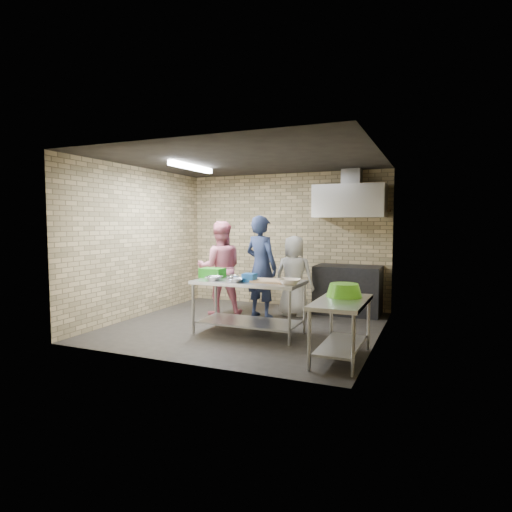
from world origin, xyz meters
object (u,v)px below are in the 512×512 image
at_px(bottle_green, 376,206).
at_px(blue_tub, 249,277).
at_px(green_crate, 212,273).
at_px(side_counter, 341,330).
at_px(man_navy, 261,267).
at_px(stove, 348,290).
at_px(bottle_red, 354,205).
at_px(green_basin, 344,290).
at_px(woman_pink, 220,268).
at_px(prep_table, 249,307).
at_px(woman_white, 294,276).

bearing_deg(bottle_green, blue_tub, -122.33).
xyz_separation_m(green_crate, blue_tub, (0.75, -0.22, -0.01)).
xyz_separation_m(side_counter, man_navy, (-1.82, 1.82, 0.54)).
height_order(stove, bottle_green, bottle_green).
height_order(stove, bottle_red, bottle_red).
bearing_deg(green_crate, stove, 46.78).
xyz_separation_m(green_basin, bottle_red, (-0.38, 2.74, 1.19)).
xyz_separation_m(green_crate, green_basin, (2.24, -0.57, -0.06)).
bearing_deg(woman_pink, side_counter, 116.83).
bearing_deg(bottle_red, side_counter, -82.38).
bearing_deg(blue_tub, bottle_red, 65.04).
xyz_separation_m(prep_table, bottle_red, (1.16, 2.29, 1.62)).
distance_m(side_counter, blue_tub, 1.70).
distance_m(bottle_red, bottle_green, 0.40).
distance_m(bottle_green, man_navy, 2.43).
distance_m(bottle_green, woman_white, 2.01).
xyz_separation_m(side_counter, green_crate, (-2.26, 0.82, 0.52)).
relative_size(bottle_green, woman_pink, 0.09).
distance_m(green_crate, bottle_green, 3.33).
bearing_deg(woman_pink, stove, 175.26).
relative_size(blue_tub, woman_pink, 0.11).
relative_size(side_counter, green_basin, 2.61).
xyz_separation_m(bottle_red, woman_pink, (-2.22, -1.23, -1.17)).
bearing_deg(blue_tub, green_basin, -13.30).
height_order(green_crate, woman_pink, woman_pink).
distance_m(blue_tub, bottle_red, 2.87).
xyz_separation_m(bottle_red, man_navy, (-1.42, -1.17, -1.12)).
xyz_separation_m(man_navy, woman_white, (0.49, 0.38, -0.18)).
distance_m(side_counter, stove, 2.79).
xyz_separation_m(stove, woman_white, (-0.88, -0.55, 0.28)).
bearing_deg(woman_pink, green_crate, 81.59).
distance_m(blue_tub, woman_white, 1.61).
height_order(prep_table, bottle_red, bottle_red).
distance_m(woman_pink, woman_white, 1.37).
bearing_deg(man_navy, blue_tub, 122.80).
relative_size(blue_tub, man_navy, 0.10).
bearing_deg(bottle_red, blue_tub, -114.96).
height_order(side_counter, woman_pink, woman_pink).
xyz_separation_m(green_crate, woman_pink, (-0.36, 0.94, -0.03)).
relative_size(green_crate, bottle_green, 2.44).
distance_m(side_counter, green_crate, 2.46).
bearing_deg(man_navy, prep_table, 121.61).
height_order(man_navy, woman_white, man_navy).
xyz_separation_m(prep_table, green_crate, (-0.70, 0.12, 0.48)).
bearing_deg(green_crate, bottle_green, 43.79).
bearing_deg(prep_table, side_counter, -24.22).
xyz_separation_m(prep_table, man_navy, (-0.26, 1.12, 0.50)).
bearing_deg(man_navy, woman_white, -123.92).
relative_size(bottle_red, man_navy, 0.10).
bearing_deg(stove, side_counter, -80.71).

